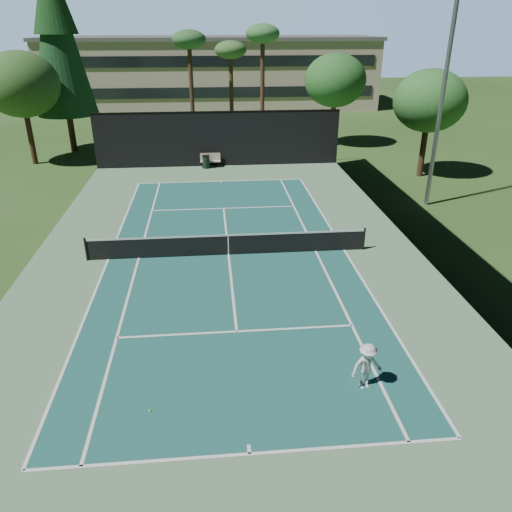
% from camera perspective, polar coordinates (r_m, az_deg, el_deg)
% --- Properties ---
extents(ground, '(160.00, 160.00, 0.00)m').
position_cam_1_polar(ground, '(23.21, -3.16, 0.12)').
color(ground, '#2A4D1D').
rests_on(ground, ground).
extents(apron_slab, '(18.00, 32.00, 0.01)m').
position_cam_1_polar(apron_slab, '(23.21, -3.16, 0.14)').
color(apron_slab, '#5E8760').
rests_on(apron_slab, ground).
extents(court_surface, '(10.97, 23.77, 0.01)m').
position_cam_1_polar(court_surface, '(23.21, -3.16, 0.15)').
color(court_surface, '#1C5A52').
rests_on(court_surface, ground).
extents(court_lines, '(11.07, 23.87, 0.01)m').
position_cam_1_polar(court_lines, '(23.20, -3.16, 0.17)').
color(court_lines, white).
rests_on(court_lines, ground).
extents(tennis_net, '(12.90, 0.10, 1.10)m').
position_cam_1_polar(tennis_net, '(22.98, -3.19, 1.38)').
color(tennis_net, black).
rests_on(tennis_net, ground).
extents(fence, '(18.04, 32.05, 4.03)m').
position_cam_1_polar(fence, '(22.50, -3.28, 4.83)').
color(fence, black).
rests_on(fence, ground).
extents(player, '(1.06, 0.74, 1.50)m').
position_cam_1_polar(player, '(15.15, 12.57, -12.22)').
color(player, silver).
rests_on(player, ground).
extents(tennis_ball_a, '(0.07, 0.07, 0.07)m').
position_cam_1_polar(tennis_ball_a, '(14.77, -12.04, -16.90)').
color(tennis_ball_a, '#DEF638').
rests_on(tennis_ball_a, ground).
extents(tennis_ball_b, '(0.06, 0.06, 0.06)m').
position_cam_1_polar(tennis_ball_b, '(24.25, -10.57, 0.93)').
color(tennis_ball_b, '#D3E935').
rests_on(tennis_ball_b, ground).
extents(tennis_ball_c, '(0.07, 0.07, 0.07)m').
position_cam_1_polar(tennis_ball_c, '(24.66, -1.96, 1.79)').
color(tennis_ball_c, '#C0E133').
rests_on(tennis_ball_c, ground).
extents(tennis_ball_d, '(0.07, 0.07, 0.07)m').
position_cam_1_polar(tennis_ball_d, '(26.75, -13.80, 2.97)').
color(tennis_ball_d, yellow).
rests_on(tennis_ball_d, ground).
extents(park_bench, '(1.50, 0.45, 1.02)m').
position_cam_1_polar(park_bench, '(37.92, -5.24, 10.90)').
color(park_bench, '#BDB49D').
rests_on(park_bench, ground).
extents(trash_bin, '(0.56, 0.56, 0.95)m').
position_cam_1_polar(trash_bin, '(37.62, -5.73, 10.65)').
color(trash_bin, black).
rests_on(trash_bin, ground).
extents(pine_tree, '(4.80, 4.80, 15.00)m').
position_cam_1_polar(pine_tree, '(44.49, -21.96, 23.18)').
color(pine_tree, '#432A1C').
rests_on(pine_tree, ground).
extents(palm_a, '(2.80, 2.80, 9.32)m').
position_cam_1_polar(palm_a, '(45.08, -7.64, 22.88)').
color(palm_a, '#442E1D').
rests_on(palm_a, ground).
extents(palm_b, '(2.80, 2.80, 8.42)m').
position_cam_1_polar(palm_b, '(47.15, -2.92, 22.12)').
color(palm_b, '#4E3821').
rests_on(palm_b, ground).
extents(palm_c, '(2.80, 2.80, 9.77)m').
position_cam_1_polar(palm_c, '(44.30, 0.77, 23.57)').
color(palm_c, '#4E3021').
rests_on(palm_c, ground).
extents(decid_tree_a, '(5.12, 5.12, 7.62)m').
position_cam_1_polar(decid_tree_a, '(44.56, 9.04, 19.20)').
color(decid_tree_a, '#4E3721').
rests_on(decid_tree_a, ground).
extents(decid_tree_b, '(4.80, 4.80, 7.14)m').
position_cam_1_polar(decid_tree_b, '(36.47, 19.25, 16.37)').
color(decid_tree_b, '#452A1D').
rests_on(decid_tree_b, ground).
extents(decid_tree_c, '(5.44, 5.44, 8.09)m').
position_cam_1_polar(decid_tree_c, '(41.43, -25.30, 17.29)').
color(decid_tree_c, '#492D1F').
rests_on(decid_tree_c, ground).
extents(campus_building, '(40.50, 12.50, 8.30)m').
position_cam_1_polar(campus_building, '(67.25, -5.09, 20.25)').
color(campus_building, '#C5B199').
rests_on(campus_building, ground).
extents(light_pole, '(0.90, 0.25, 12.22)m').
position_cam_1_polar(light_pole, '(30.06, 20.61, 17.25)').
color(light_pole, '#94969C').
rests_on(light_pole, ground).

